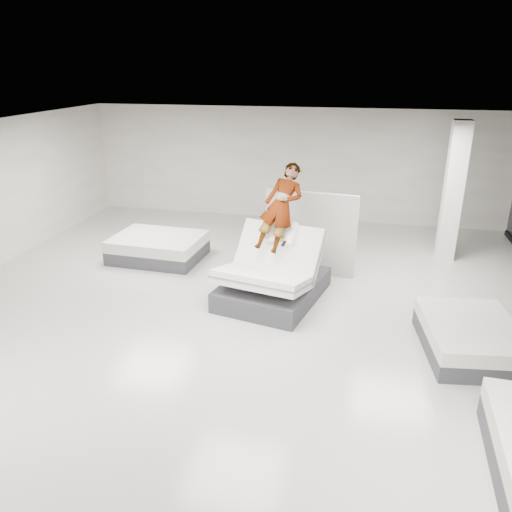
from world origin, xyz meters
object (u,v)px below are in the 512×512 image
at_px(flat_bed_right_far, 470,338).
at_px(column, 453,192).
at_px(divider_panel, 310,233).
at_px(remote, 284,244).
at_px(hero_bed, 273,278).
at_px(person, 280,225).
at_px(flat_bed_left_far, 158,247).

distance_m(flat_bed_right_far, column, 4.48).
xyz_separation_m(divider_panel, column, (3.04, 1.56, 0.69)).
xyz_separation_m(remote, divider_panel, (0.32, 1.55, -0.28)).
bearing_deg(hero_bed, remote, -13.13).
bearing_deg(remote, person, 122.15).
relative_size(hero_bed, person, 1.42).
relative_size(remote, divider_panel, 0.07).
bearing_deg(column, hero_bed, -139.52).
height_order(hero_bed, flat_bed_left_far, hero_bed).
xyz_separation_m(remote, flat_bed_right_far, (3.22, -1.17, -0.94)).
distance_m(person, remote, 0.47).
height_order(flat_bed_left_far, column, column).
bearing_deg(flat_bed_right_far, remote, 160.04).
relative_size(hero_bed, remote, 18.06).
relative_size(remote, flat_bed_left_far, 0.07).
bearing_deg(remote, flat_bed_right_far, -7.10).
distance_m(remote, column, 4.60).
xyz_separation_m(flat_bed_left_far, column, (6.62, 1.50, 1.32)).
bearing_deg(person, flat_bed_left_far, 171.47).
distance_m(remote, divider_panel, 1.61).
bearing_deg(hero_bed, column, 40.48).
bearing_deg(remote, divider_panel, 91.08).
distance_m(hero_bed, column, 4.85).
xyz_separation_m(person, divider_panel, (0.46, 1.16, -0.51)).
bearing_deg(flat_bed_right_far, column, 87.98).
relative_size(person, remote, 12.72).
bearing_deg(flat_bed_right_far, hero_bed, 160.45).
relative_size(hero_bed, flat_bed_left_far, 1.20).
distance_m(person, divider_panel, 1.35).
bearing_deg(column, divider_panel, -152.90).
height_order(hero_bed, column, column).
height_order(remote, divider_panel, divider_panel).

